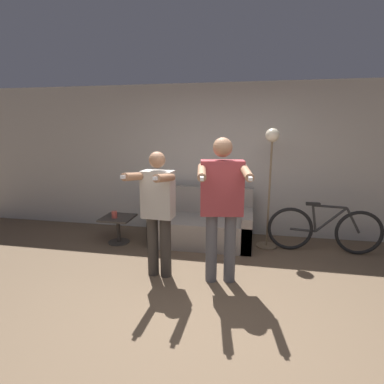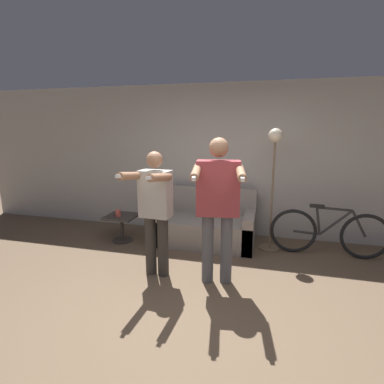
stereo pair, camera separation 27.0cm
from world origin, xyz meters
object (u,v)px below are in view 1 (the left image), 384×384
Objects in this scene: person_right at (222,200)px; floor_lamp at (271,163)px; couch at (202,226)px; side_table at (118,224)px; cup at (114,215)px; cat at (220,183)px; person_left at (158,207)px; bicycle at (324,230)px.

floor_lamp is at bearing 54.36° from person_right.
side_table is (-1.35, -0.31, 0.04)m from couch.
person_right is at bearing -26.74° from cup.
cat is 1.82m from cup.
person_left is 2.59m from bicycle.
person_left is 0.96× the size of bicycle.
cat reaches higher than bicycle.
floor_lamp is at bearing -23.17° from cat.
couch is 0.78m from cat.
couch is 1.49m from floor_lamp.
person_left reaches higher than cup.
floor_lamp is 2.59m from cup.
person_right is at bearing -116.36° from floor_lamp.
floor_lamp is (0.80, -0.34, 0.40)m from cat.
floor_lamp reaches higher than bicycle.
cat is 1.08× the size of side_table.
person_left is at bearing -41.84° from cup.
person_right is 1.99m from bicycle.
floor_lamp is at bearing 176.04° from bicycle.
person_right reaches higher than cup.
person_right reaches higher than person_left.
floor_lamp is 1.12× the size of bicycle.
cat is 0.96m from floor_lamp.
bicycle is (1.87, -0.08, 0.08)m from couch.
couch is 3.00× the size of cat.
person_right is at bearing -83.64° from cat.
side_table is 0.19m from cup.
floor_lamp is (0.62, 1.25, 0.32)m from person_right.
bicycle is at bearing -2.44° from couch.
side_table is (-0.99, 0.97, -0.59)m from person_left.
person_left is 0.79m from person_right.
couch is 1.54m from person_right.
person_right reaches higher than couch.
person_left is 1.51m from side_table.
bicycle reaches higher than side_table.
couch is at bearing 12.82° from side_table.
floor_lamp is at bearing 45.83° from person_left.
cat is at bearing 52.53° from couch.
side_table is at bearing 142.15° from person_right.
person_left is 1.93m from floor_lamp.
person_right is 2.14m from side_table.
person_left is 1.43m from cup.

